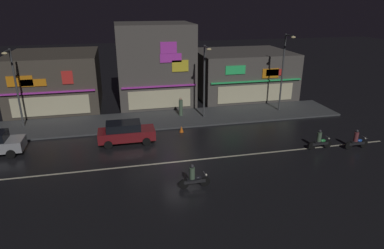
{
  "coord_description": "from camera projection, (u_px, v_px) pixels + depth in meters",
  "views": [
    {
      "loc": [
        -3.87,
        -20.27,
        10.42
      ],
      "look_at": [
        1.56,
        3.76,
        1.21
      ],
      "focal_mm": 31.25,
      "sensor_mm": 36.0,
      "label": 1
    }
  ],
  "objects": [
    {
      "name": "lane_divider_stripe",
      "position": [
        182.0,
        161.0,
        22.97
      ],
      "size": [
        31.81,
        0.16,
        0.01
      ],
      "primitive_type": "cube",
      "color": "beige",
      "rests_on": "ground"
    },
    {
      "name": "streetlamp_west",
      "position": [
        15.0,
        82.0,
        27.38
      ],
      "size": [
        0.44,
        1.64,
        6.64
      ],
      "color": "#47494C",
      "rests_on": "sidewalk_far"
    },
    {
      "name": "storefront_right_block",
      "position": [
        242.0,
        74.0,
        38.2
      ],
      "size": [
        10.31,
        8.64,
        5.04
      ],
      "color": "#56514C",
      "rests_on": "ground"
    },
    {
      "name": "motorcycle_lead",
      "position": [
        320.0,
        141.0,
        24.72
      ],
      "size": [
        1.9,
        0.6,
        1.52
      ],
      "rotation": [
        0.0,
        0.0,
        3.06
      ],
      "color": "black",
      "rests_on": "ground"
    },
    {
      "name": "pedestrian_on_sidewalk",
      "position": [
        181.0,
        107.0,
        31.39
      ],
      "size": [
        0.36,
        0.36,
        1.74
      ],
      "rotation": [
        0.0,
        0.0,
        1.96
      ],
      "color": "#4C664C",
      "rests_on": "sidewalk_far"
    },
    {
      "name": "parked_car_trailing",
      "position": [
        126.0,
        132.0,
        25.71
      ],
      "size": [
        4.3,
        1.98,
        1.67
      ],
      "rotation": [
        0.0,
        0.0,
        3.14
      ],
      "color": "maroon",
      "rests_on": "ground"
    },
    {
      "name": "motorcycle_opposite_lane",
      "position": [
        194.0,
        178.0,
        19.57
      ],
      "size": [
        1.9,
        0.6,
        1.52
      ],
      "rotation": [
        0.0,
        0.0,
        3.15
      ],
      "color": "black",
      "rests_on": "ground"
    },
    {
      "name": "motorcycle_following",
      "position": [
        357.0,
        141.0,
        24.75
      ],
      "size": [
        1.9,
        0.6,
        1.52
      ],
      "rotation": [
        0.0,
        0.0,
        3.09
      ],
      "color": "black",
      "rests_on": "ground"
    },
    {
      "name": "streetlamp_east",
      "position": [
        284.0,
        67.0,
        31.58
      ],
      "size": [
        0.44,
        1.64,
        7.36
      ],
      "color": "#47494C",
      "rests_on": "sidewalk_far"
    },
    {
      "name": "storefront_left_block",
      "position": [
        56.0,
        80.0,
        34.07
      ],
      "size": [
        8.52,
        8.85,
        5.48
      ],
      "color": "#4C443A",
      "rests_on": "ground"
    },
    {
      "name": "traffic_cone",
      "position": [
        181.0,
        129.0,
        27.96
      ],
      "size": [
        0.36,
        0.36,
        0.55
      ],
      "primitive_type": "cone",
      "color": "orange",
      "rests_on": "ground"
    },
    {
      "name": "streetlamp_mid",
      "position": [
        205.0,
        76.0,
        29.71
      ],
      "size": [
        0.44,
        1.64,
        6.61
      ],
      "color": "#47494C",
      "rests_on": "sidewalk_far"
    },
    {
      "name": "ground_plane",
      "position": [
        182.0,
        161.0,
        22.97
      ],
      "size": [
        140.0,
        140.0,
        0.0
      ],
      "primitive_type": "plane",
      "color": "black"
    },
    {
      "name": "sidewalk_far",
      "position": [
        164.0,
        119.0,
        30.86
      ],
      "size": [
        33.49,
        4.95,
        0.14
      ],
      "primitive_type": "cube",
      "color": "#424447",
      "rests_on": "ground"
    },
    {
      "name": "storefront_center_block",
      "position": [
        155.0,
        65.0,
        34.61
      ],
      "size": [
        7.63,
        6.56,
        8.28
      ],
      "color": "#56514C",
      "rests_on": "ground"
    }
  ]
}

